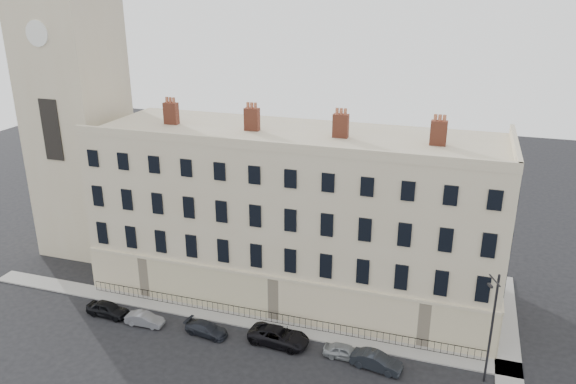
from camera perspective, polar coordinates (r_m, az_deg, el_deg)
name	(u,v)px	position (r m, az deg, el deg)	size (l,w,h in m)	color
ground	(324,376)	(43.59, 3.66, -18.18)	(160.00, 160.00, 0.00)	black
terrace	(295,214)	(51.20, 0.73, -2.25)	(36.22, 12.22, 17.00)	#C5B593
church_tower	(72,75)	(61.20, -21.07, 11.01)	(8.00, 8.13, 44.00)	#C5B593
pavement_terrace	(227,317)	(50.14, -6.25, -12.49)	(48.00, 2.00, 0.12)	gray
pavement_east_return	(507,346)	(49.55, 21.35, -14.37)	(2.00, 24.00, 0.12)	gray
railings	(272,317)	(48.90, -1.68, -12.61)	(35.00, 0.04, 0.96)	black
car_a	(108,309)	(52.22, -17.83, -11.24)	(1.54, 3.82, 1.30)	black
car_b	(145,319)	(50.14, -14.35, -12.41)	(1.16, 3.32, 1.09)	slate
car_c	(206,329)	(47.95, -8.29, -13.60)	(1.51, 3.71, 1.08)	black
car_d	(279,336)	(46.38, -0.94, -14.44)	(2.27, 4.92, 1.37)	black
car_e	(345,351)	(45.15, 5.78, -15.82)	(1.33, 3.31, 1.13)	gray
car_f	(376,361)	(44.35, 8.98, -16.63)	(1.35, 3.86, 1.27)	black
streetlamp	(491,325)	(42.60, 19.97, -12.58)	(0.88, 1.78, 8.73)	#28282C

